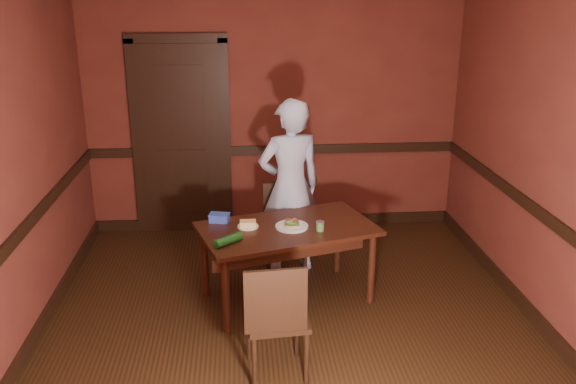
{
  "coord_description": "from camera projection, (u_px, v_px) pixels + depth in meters",
  "views": [
    {
      "loc": [
        -0.37,
        -4.23,
        2.61
      ],
      "look_at": [
        0.0,
        0.35,
        1.05
      ],
      "focal_mm": 38.0,
      "sensor_mm": 36.0,
      "label": 1
    }
  ],
  "objects": [
    {
      "name": "wall_left",
      "position": [
        8.0,
        175.0,
        4.27
      ],
      "size": [
        0.02,
        4.5,
        2.7
      ],
      "primitive_type": "cube",
      "color": "maroon",
      "rests_on": "ground"
    },
    {
      "name": "dining_table",
      "position": [
        287.0,
        263.0,
        5.25
      ],
      "size": [
        1.62,
        1.2,
        0.68
      ],
      "primitive_type": "cube",
      "rotation": [
        0.0,
        0.0,
        0.3
      ],
      "color": "#32160C",
      "rests_on": "floor"
    },
    {
      "name": "floor",
      "position": [
        292.0,
        331.0,
        4.86
      ],
      "size": [
        4.0,
        4.5,
        0.01
      ],
      "primitive_type": "cube",
      "color": "black",
      "rests_on": "ground"
    },
    {
      "name": "cheese_saucer",
      "position": [
        248.0,
        225.0,
        5.13
      ],
      "size": [
        0.18,
        0.18,
        0.06
      ],
      "rotation": [
        0.0,
        0.0,
        0.06
      ],
      "color": "white",
      "rests_on": "dining_table"
    },
    {
      "name": "baseboard_back",
      "position": [
        275.0,
        221.0,
        6.95
      ],
      "size": [
        4.0,
        0.03,
        0.12
      ],
      "primitive_type": "cube",
      "color": "black",
      "rests_on": "ground"
    },
    {
      "name": "baseboard_left",
      "position": [
        35.0,
        335.0,
        4.69
      ],
      "size": [
        0.03,
        4.5,
        0.12
      ],
      "primitive_type": "cube",
      "color": "black",
      "rests_on": "ground"
    },
    {
      "name": "wall_front",
      "position": [
        343.0,
        338.0,
        2.3
      ],
      "size": [
        4.0,
        0.02,
        2.7
      ],
      "primitive_type": "cube",
      "color": "maroon",
      "rests_on": "ground"
    },
    {
      "name": "wrapped_veg",
      "position": [
        228.0,
        240.0,
        4.78
      ],
      "size": [
        0.24,
        0.22,
        0.07
      ],
      "primitive_type": "cylinder",
      "rotation": [
        0.0,
        1.57,
        0.73
      ],
      "color": "#133B12",
      "rests_on": "dining_table"
    },
    {
      "name": "wall_right",
      "position": [
        557.0,
        162.0,
        4.57
      ],
      "size": [
        0.02,
        4.5,
        2.7
      ],
      "primitive_type": "cube",
      "color": "maroon",
      "rests_on": "ground"
    },
    {
      "name": "dado_right",
      "position": [
        547.0,
        218.0,
        4.72
      ],
      "size": [
        0.03,
        4.5,
        0.1
      ],
      "primitive_type": "cube",
      "color": "black",
      "rests_on": "ground"
    },
    {
      "name": "dado_left",
      "position": [
        19.0,
        234.0,
        4.42
      ],
      "size": [
        0.03,
        4.5,
        0.1
      ],
      "primitive_type": "cube",
      "color": "black",
      "rests_on": "ground"
    },
    {
      "name": "baseboard_right",
      "position": [
        533.0,
        314.0,
        4.99
      ],
      "size": [
        0.03,
        4.5,
        0.12
      ],
      "primitive_type": "cube",
      "color": "black",
      "rests_on": "ground"
    },
    {
      "name": "sandwich_plate",
      "position": [
        292.0,
        225.0,
        5.12
      ],
      "size": [
        0.28,
        0.28,
        0.07
      ],
      "rotation": [
        0.0,
        0.0,
        0.21
      ],
      "color": "white",
      "rests_on": "dining_table"
    },
    {
      "name": "sauce_jar",
      "position": [
        320.0,
        226.0,
        5.05
      ],
      "size": [
        0.07,
        0.07,
        0.08
      ],
      "rotation": [
        0.0,
        0.0,
        -0.11
      ],
      "color": "#508C44",
      "rests_on": "dining_table"
    },
    {
      "name": "dado_back",
      "position": [
        274.0,
        150.0,
        6.68
      ],
      "size": [
        4.0,
        0.03,
        0.1
      ],
      "primitive_type": "cube",
      "color": "black",
      "rests_on": "ground"
    },
    {
      "name": "person",
      "position": [
        290.0,
        187.0,
        5.67
      ],
      "size": [
        0.69,
        0.53,
        1.66
      ],
      "primitive_type": "imported",
      "rotation": [
        0.0,
        0.0,
        3.39
      ],
      "color": "#B0BEDC",
      "rests_on": "floor"
    },
    {
      "name": "door",
      "position": [
        181.0,
        135.0,
        6.52
      ],
      "size": [
        1.05,
        0.07,
        2.2
      ],
      "color": "black",
      "rests_on": "ground"
    },
    {
      "name": "food_tub",
      "position": [
        219.0,
        218.0,
        5.24
      ],
      "size": [
        0.19,
        0.15,
        0.07
      ],
      "rotation": [
        0.0,
        0.0,
        -0.22
      ],
      "color": "#3651BA",
      "rests_on": "dining_table"
    },
    {
      "name": "chair_far",
      "position": [
        287.0,
        232.0,
        5.7
      ],
      "size": [
        0.42,
        0.42,
        0.85
      ],
      "primitive_type": null,
      "rotation": [
        0.0,
        0.0,
        -0.06
      ],
      "color": "black",
      "rests_on": "floor"
    },
    {
      "name": "chair_near",
      "position": [
        277.0,
        316.0,
        4.2
      ],
      "size": [
        0.45,
        0.45,
        0.89
      ],
      "primitive_type": null,
      "rotation": [
        0.0,
        0.0,
        3.23
      ],
      "color": "black",
      "rests_on": "floor"
    },
    {
      "name": "wall_back",
      "position": [
        274.0,
        109.0,
        6.55
      ],
      "size": [
        4.0,
        0.02,
        2.7
      ],
      "primitive_type": "cube",
      "color": "maroon",
      "rests_on": "ground"
    }
  ]
}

